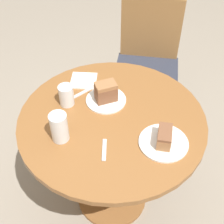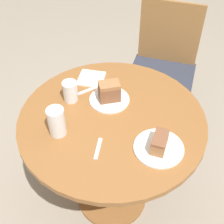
# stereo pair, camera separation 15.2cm
# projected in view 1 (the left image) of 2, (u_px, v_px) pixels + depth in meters

# --- Properties ---
(ground_plane) EXTENTS (8.00, 8.00, 0.00)m
(ground_plane) POSITION_uv_depth(u_px,v_px,m) (112.00, 197.00, 2.08)
(ground_plane) COLOR gray
(table) EXTENTS (0.94, 0.94, 0.75)m
(table) POSITION_uv_depth(u_px,v_px,m) (112.00, 139.00, 1.66)
(table) COLOR brown
(table) RESTS_ON ground_plane
(chair) EXTENTS (0.47, 0.48, 0.93)m
(chair) POSITION_uv_depth(u_px,v_px,m) (147.00, 64.00, 2.31)
(chair) COLOR olive
(chair) RESTS_ON ground_plane
(plate_near) EXTENTS (0.21, 0.21, 0.01)m
(plate_near) POSITION_uv_depth(u_px,v_px,m) (106.00, 100.00, 1.63)
(plate_near) COLOR white
(plate_near) RESTS_ON table
(plate_far) EXTENTS (0.23, 0.23, 0.01)m
(plate_far) POSITION_uv_depth(u_px,v_px,m) (163.00, 143.00, 1.43)
(plate_far) COLOR white
(plate_far) RESTS_ON table
(cake_slice_near) EXTENTS (0.13, 0.12, 0.10)m
(cake_slice_near) POSITION_uv_depth(u_px,v_px,m) (106.00, 92.00, 1.59)
(cake_slice_near) COLOR brown
(cake_slice_near) RESTS_ON plate_near
(cake_slice_far) EXTENTS (0.06, 0.11, 0.07)m
(cake_slice_far) POSITION_uv_depth(u_px,v_px,m) (164.00, 137.00, 1.40)
(cake_slice_far) COLOR #9E6B42
(cake_slice_far) RESTS_ON plate_far
(glass_lemonade) EXTENTS (0.08, 0.08, 0.15)m
(glass_lemonade) POSITION_uv_depth(u_px,v_px,m) (59.00, 129.00, 1.41)
(glass_lemonade) COLOR beige
(glass_lemonade) RESTS_ON table
(glass_water) EXTENTS (0.08, 0.08, 0.11)m
(glass_water) POSITION_uv_depth(u_px,v_px,m) (66.00, 96.00, 1.59)
(glass_water) COLOR silver
(glass_water) RESTS_ON table
(napkin_stack) EXTENTS (0.16, 0.16, 0.01)m
(napkin_stack) POSITION_uv_depth(u_px,v_px,m) (84.00, 81.00, 1.75)
(napkin_stack) COLOR white
(napkin_stack) RESTS_ON table
(fork) EXTENTS (0.13, 0.15, 0.00)m
(fork) POSITION_uv_depth(u_px,v_px,m) (87.00, 91.00, 1.69)
(fork) COLOR silver
(fork) RESTS_ON table
(spoon) EXTENTS (0.04, 0.12, 0.00)m
(spoon) POSITION_uv_depth(u_px,v_px,m) (105.00, 150.00, 1.40)
(spoon) COLOR silver
(spoon) RESTS_ON table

